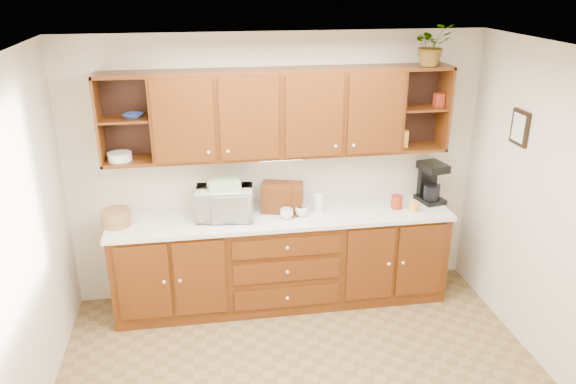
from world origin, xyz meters
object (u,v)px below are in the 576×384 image
object	(u,v)px
coffee_maker	(431,182)
bread_box	(282,197)
potted_plant	(432,45)
microwave	(224,203)

from	to	relation	value
coffee_maker	bread_box	bearing A→B (deg)	168.83
potted_plant	coffee_maker	bearing A→B (deg)	15.81
microwave	coffee_maker	bearing A→B (deg)	8.30
bread_box	coffee_maker	world-z (taller)	coffee_maker
potted_plant	microwave	bearing A→B (deg)	-178.19
bread_box	coffee_maker	distance (m)	1.50
microwave	bread_box	world-z (taller)	microwave
microwave	bread_box	size ratio (longest dim) A/B	1.36
microwave	bread_box	xyz separation A→B (m)	(0.56, 0.09, -0.01)
microwave	coffee_maker	xyz separation A→B (m)	(2.06, 0.10, 0.05)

